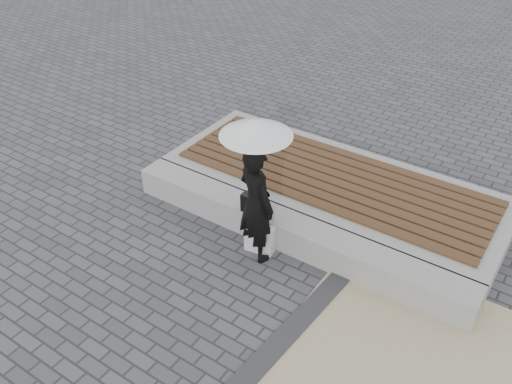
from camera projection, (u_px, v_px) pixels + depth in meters
ground at (219, 317)px, 6.38m from camera, size 80.00×80.00×0.00m
edging_band at (248, 377)px, 5.68m from camera, size 0.61×5.20×0.04m
seating_ledge at (291, 232)px, 7.35m from camera, size 5.00×0.45×0.40m
timber_platform at (332, 190)px, 8.16m from camera, size 5.00×2.00×0.40m
timber_decking at (333, 177)px, 8.04m from camera, size 4.60×1.60×0.04m
woman at (256, 204)px, 6.82m from camera, size 0.69×0.57×1.63m
parasol at (256, 127)px, 6.20m from camera, size 0.86×0.86×1.10m
handbag at (255, 205)px, 7.29m from camera, size 0.38×0.15×0.27m
canvas_tote at (260, 238)px, 7.23m from camera, size 0.41×0.22×0.41m
magazine at (258, 228)px, 7.08m from camera, size 0.32×0.24×0.01m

